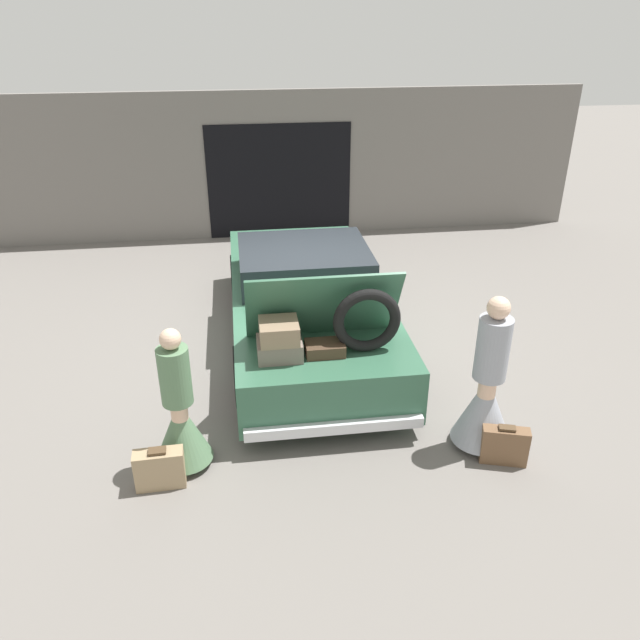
{
  "coord_description": "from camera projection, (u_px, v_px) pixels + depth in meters",
  "views": [
    {
      "loc": [
        -0.88,
        -7.63,
        4.26
      ],
      "look_at": [
        0.0,
        -1.31,
        0.98
      ],
      "focal_mm": 35.0,
      "sensor_mm": 36.0,
      "label": 1
    }
  ],
  "objects": [
    {
      "name": "ground_plane",
      "position": [
        307.0,
        340.0,
        8.78
      ],
      "size": [
        40.0,
        40.0,
        0.0
      ],
      "primitive_type": "plane",
      "color": "slate"
    },
    {
      "name": "garage_wall_back",
      "position": [
        279.0,
        166.0,
        12.13
      ],
      "size": [
        12.0,
        0.14,
        2.8
      ],
      "color": "slate",
      "rests_on": "ground_plane"
    },
    {
      "name": "car",
      "position": [
        307.0,
        302.0,
        8.5
      ],
      "size": [
        2.04,
        4.87,
        1.72
      ],
      "color": "#336047",
      "rests_on": "ground_plane"
    },
    {
      "name": "person_left",
      "position": [
        180.0,
        419.0,
        6.19
      ],
      "size": [
        0.58,
        0.58,
        1.56
      ],
      "rotation": [
        0.0,
        0.0,
        -1.51
      ],
      "color": "beige",
      "rests_on": "ground_plane"
    },
    {
      "name": "person_right",
      "position": [
        486.0,
        396.0,
        6.43
      ],
      "size": [
        0.63,
        0.63,
        1.75
      ],
      "rotation": [
        0.0,
        0.0,
        1.48
      ],
      "color": "beige",
      "rests_on": "ground_plane"
    },
    {
      "name": "suitcase_beside_left_person",
      "position": [
        160.0,
        469.0,
        6.05
      ],
      "size": [
        0.49,
        0.2,
        0.44
      ],
      "color": "#9E8460",
      "rests_on": "ground_plane"
    },
    {
      "name": "suitcase_beside_right_person",
      "position": [
        504.0,
        445.0,
        6.37
      ],
      "size": [
        0.5,
        0.28,
        0.44
      ],
      "color": "brown",
      "rests_on": "ground_plane"
    }
  ]
}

